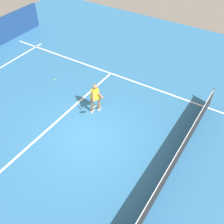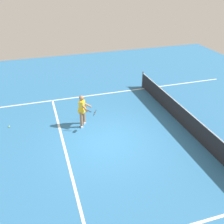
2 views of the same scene
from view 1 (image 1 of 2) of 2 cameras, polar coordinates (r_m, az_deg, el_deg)
ground_plane at (r=12.06m, az=-5.20°, el=-5.25°), size 26.19×26.19×0.00m
service_line_marking at (r=12.93m, az=-11.57°, el=-2.08°), size 9.47×0.10×0.01m
sideline_left_marking at (r=15.09m, az=5.48°, el=5.99°), size 0.10×18.14×0.01m
court_net at (r=10.57m, az=11.95°, el=-11.54°), size 10.15×0.08×1.00m
tennis_player at (r=12.72m, az=-3.47°, el=3.04°), size 1.07×0.79×1.55m
tennis_ball_near at (r=15.55m, az=-11.78°, el=6.55°), size 0.07×0.07×0.07m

